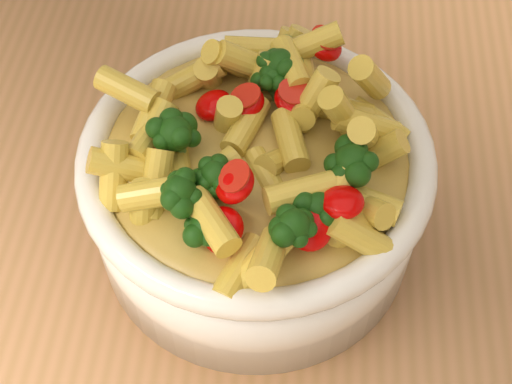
{
  "coord_description": "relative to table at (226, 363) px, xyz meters",
  "views": [
    {
      "loc": [
        0.04,
        -0.22,
        1.34
      ],
      "look_at": [
        0.02,
        0.06,
        0.95
      ],
      "focal_mm": 50.0,
      "sensor_mm": 36.0,
      "label": 1
    }
  ],
  "objects": [
    {
      "name": "pasta_salad",
      "position": [
        0.02,
        0.06,
        0.21
      ],
      "size": [
        0.18,
        0.18,
        0.04
      ],
      "color": "#EBD44A",
      "rests_on": "serving_bowl"
    },
    {
      "name": "serving_bowl",
      "position": [
        0.02,
        0.06,
        0.15
      ],
      "size": [
        0.23,
        0.23,
        0.1
      ],
      "color": "white",
      "rests_on": "table"
    },
    {
      "name": "table",
      "position": [
        0.0,
        0.0,
        0.0
      ],
      "size": [
        1.2,
        0.8,
        0.9
      ],
      "color": "#A87248",
      "rests_on": "ground"
    }
  ]
}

